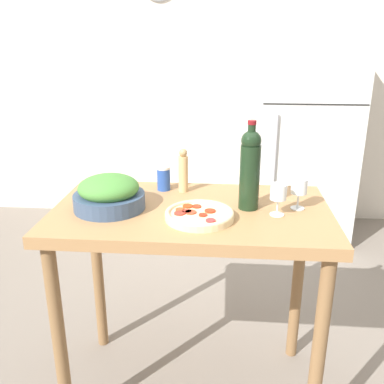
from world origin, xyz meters
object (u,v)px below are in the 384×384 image
(pepper_mill, at_px, (183,171))
(homemade_pizza, at_px, (199,215))
(refrigerator, at_px, (304,142))
(wine_glass_far, at_px, (299,188))
(salad_bowl, at_px, (109,194))
(wine_bottle, at_px, (250,168))
(salt_canister, at_px, (164,178))
(wine_glass_near, at_px, (278,194))

(pepper_mill, distance_m, homemade_pizza, 0.34)
(homemade_pizza, bearing_deg, refrigerator, 69.62)
(wine_glass_far, relative_size, salad_bowl, 0.44)
(refrigerator, relative_size, homemade_pizza, 5.95)
(wine_bottle, relative_size, salad_bowl, 1.25)
(salad_bowl, height_order, salt_canister, salad_bowl)
(homemade_pizza, bearing_deg, wine_glass_far, 19.49)
(refrigerator, xyz_separation_m, wine_glass_far, (-0.33, -1.82, 0.22))
(refrigerator, relative_size, wine_glass_near, 12.40)
(wine_glass_far, bearing_deg, wine_glass_near, -140.22)
(wine_glass_far, bearing_deg, salad_bowl, -175.32)
(salad_bowl, bearing_deg, wine_glass_near, -1.07)
(refrigerator, bearing_deg, pepper_mill, -116.62)
(pepper_mill, distance_m, salt_canister, 0.10)
(wine_bottle, distance_m, homemade_pizza, 0.28)
(homemade_pizza, height_order, salt_canister, salt_canister)
(wine_glass_far, bearing_deg, refrigerator, 79.77)
(wine_glass_near, distance_m, salad_bowl, 0.69)
(pepper_mill, bearing_deg, salad_bowl, -139.95)
(refrigerator, distance_m, pepper_mill, 1.86)
(homemade_pizza, bearing_deg, salt_canister, 119.73)
(wine_glass_far, bearing_deg, pepper_mill, 160.61)
(salt_canister, bearing_deg, salad_bowl, -126.85)
(wine_glass_near, height_order, salad_bowl, salad_bowl)
(wine_glass_far, xyz_separation_m, homemade_pizza, (-0.40, -0.14, -0.07))
(refrigerator, height_order, salt_canister, refrigerator)
(salt_canister, bearing_deg, wine_glass_far, -17.83)
(wine_glass_far, distance_m, salt_canister, 0.62)
(salad_bowl, distance_m, homemade_pizza, 0.39)
(wine_bottle, relative_size, pepper_mill, 1.81)
(wine_bottle, xyz_separation_m, wine_glass_near, (0.11, -0.07, -0.08))
(wine_glass_far, xyz_separation_m, pepper_mill, (-0.50, 0.18, 0.01))
(salt_canister, bearing_deg, refrigerator, 60.60)
(pepper_mill, height_order, homemade_pizza, pepper_mill)
(pepper_mill, bearing_deg, wine_bottle, -32.31)
(refrigerator, xyz_separation_m, pepper_mill, (-0.83, -1.65, 0.23))
(wine_bottle, distance_m, wine_glass_far, 0.22)
(wine_bottle, xyz_separation_m, homemade_pizza, (-0.20, -0.13, -0.16))
(refrigerator, relative_size, wine_glass_far, 12.40)
(pepper_mill, bearing_deg, refrigerator, 63.38)
(wine_bottle, relative_size, wine_glass_near, 2.83)
(wine_bottle, bearing_deg, salad_bowl, -174.63)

